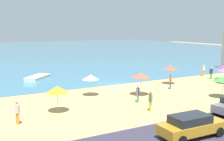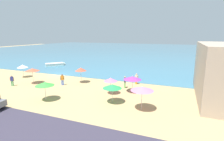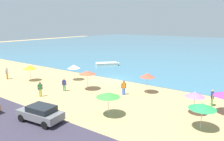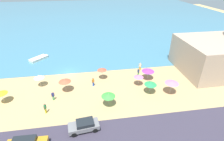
# 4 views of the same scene
# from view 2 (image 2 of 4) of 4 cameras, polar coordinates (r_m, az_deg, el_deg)

# --- Properties ---
(ground_plane) EXTENTS (160.00, 160.00, 0.00)m
(ground_plane) POSITION_cam_2_polar(r_m,az_deg,el_deg) (33.91, -16.94, -1.38)
(ground_plane) COLOR tan
(sea) EXTENTS (150.00, 110.00, 0.05)m
(sea) POSITION_cam_2_polar(r_m,az_deg,el_deg) (83.68, 7.19, 6.65)
(sea) COLOR teal
(sea) RESTS_ON ground_plane
(beach_umbrella_0) EXTENTS (2.09, 2.09, 2.17)m
(beach_umbrella_0) POSITION_cam_2_polar(r_m,az_deg,el_deg) (19.03, 0.09, -5.18)
(beach_umbrella_0) COLOR #B2B2B7
(beach_umbrella_0) RESTS_ON ground_plane
(beach_umbrella_1) EXTENTS (2.26, 2.26, 2.45)m
(beach_umbrella_1) POSITION_cam_2_polar(r_m,az_deg,el_deg) (17.44, 9.81, -5.88)
(beach_umbrella_1) COLOR #B2B2B7
(beach_umbrella_1) RESTS_ON ground_plane
(beach_umbrella_2) EXTENTS (1.73, 1.73, 2.14)m
(beach_umbrella_2) POSITION_cam_2_polar(r_m,az_deg,el_deg) (21.82, -0.47, -3.01)
(beach_umbrella_2) COLOR #B2B2B7
(beach_umbrella_2) RESTS_ON ground_plane
(beach_umbrella_3) EXTENTS (2.12, 2.12, 2.21)m
(beach_umbrella_3) POSITION_cam_2_polar(r_m,az_deg,el_deg) (21.15, -21.14, -4.10)
(beach_umbrella_3) COLOR #B2B2B7
(beach_umbrella_3) RESTS_ON ground_plane
(beach_umbrella_4) EXTENTS (1.74, 1.74, 2.44)m
(beach_umbrella_4) POSITION_cam_2_polar(r_m,az_deg,el_deg) (27.30, -10.16, 0.38)
(beach_umbrella_4) COLOR #B2B2B7
(beach_umbrella_4) RESTS_ON ground_plane
(beach_umbrella_5) EXTENTS (2.35, 2.35, 2.18)m
(beach_umbrella_5) POSITION_cam_2_polar(r_m,az_deg,el_deg) (22.71, 6.71, -2.41)
(beach_umbrella_5) COLOR #B2B2B7
(beach_umbrella_5) RESTS_ON ground_plane
(beach_umbrella_7) EXTENTS (2.06, 2.06, 2.43)m
(beach_umbrella_7) POSITION_cam_2_polar(r_m,az_deg,el_deg) (29.05, -24.61, 0.24)
(beach_umbrella_7) COLOR #B2B2B7
(beach_umbrella_7) RESTS_ON ground_plane
(beach_umbrella_8) EXTENTS (1.78, 1.78, 2.29)m
(beach_umbrella_8) POSITION_cam_2_polar(r_m,az_deg,el_deg) (34.04, -27.18, 1.25)
(beach_umbrella_8) COLOR #B2B2B7
(beach_umbrella_8) RESTS_ON ground_plane
(bather_1) EXTENTS (0.44, 0.42, 1.68)m
(bather_1) POSITION_cam_2_polar(r_m,az_deg,el_deg) (26.82, -15.92, -2.68)
(bather_1) COLOR blue
(bather_1) RESTS_ON ground_plane
(bather_2) EXTENTS (0.56, 0.28, 1.66)m
(bather_2) POSITION_cam_2_polar(r_m,az_deg,el_deg) (26.54, 7.97, -2.52)
(bather_2) COLOR orange
(bather_2) RESTS_ON ground_plane
(bather_3) EXTENTS (0.34, 0.53, 1.68)m
(bather_3) POSITION_cam_2_polar(r_m,az_deg,el_deg) (24.57, 4.24, -3.56)
(bather_3) COLOR green
(bather_3) RESTS_ON ground_plane
(bather_5) EXTENTS (0.47, 0.39, 1.63)m
(bather_5) POSITION_cam_2_polar(r_m,az_deg,el_deg) (29.29, -29.87, -2.68)
(bather_5) COLOR #389E58
(bather_5) RESTS_ON ground_plane
(skiff_nearshore) EXTENTS (4.10, 4.21, 0.56)m
(skiff_nearshore) POSITION_cam_2_polar(r_m,az_deg,el_deg) (44.24, -18.15, 1.98)
(skiff_nearshore) COLOR silver
(skiff_nearshore) RESTS_ON sea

